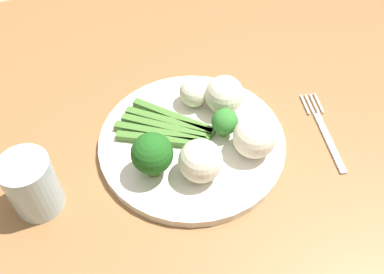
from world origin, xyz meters
name	(u,v)px	position (x,y,z in m)	size (l,w,h in m)	color
dining_table	(164,180)	(0.00, 0.00, 0.63)	(1.16, 0.98, 0.73)	olive
plate	(192,142)	(0.04, -0.02, 0.74)	(0.28, 0.28, 0.01)	silver
asparagus_bundle	(167,128)	(0.01, 0.01, 0.75)	(0.15, 0.14, 0.01)	#47752D
broccoli_front_left	(152,154)	(-0.03, -0.06, 0.79)	(0.06, 0.06, 0.07)	#4C7F2B
broccoli_front	(225,122)	(0.09, -0.03, 0.78)	(0.04, 0.04, 0.05)	#609E3D
cauliflower_near_fork	(201,161)	(0.03, -0.09, 0.78)	(0.06, 0.06, 0.06)	silver
cauliflower_outer_edge	(224,95)	(0.11, 0.02, 0.78)	(0.06, 0.06, 0.06)	silver
cauliflower_left	(254,137)	(0.12, -0.08, 0.78)	(0.06, 0.06, 0.06)	white
cauliflower_back_right	(194,93)	(0.08, 0.05, 0.77)	(0.05, 0.05, 0.05)	silver
fork	(324,130)	(0.25, -0.08, 0.74)	(0.06, 0.16, 0.00)	silver
water_glass	(32,185)	(-0.19, -0.04, 0.78)	(0.07, 0.07, 0.09)	silver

